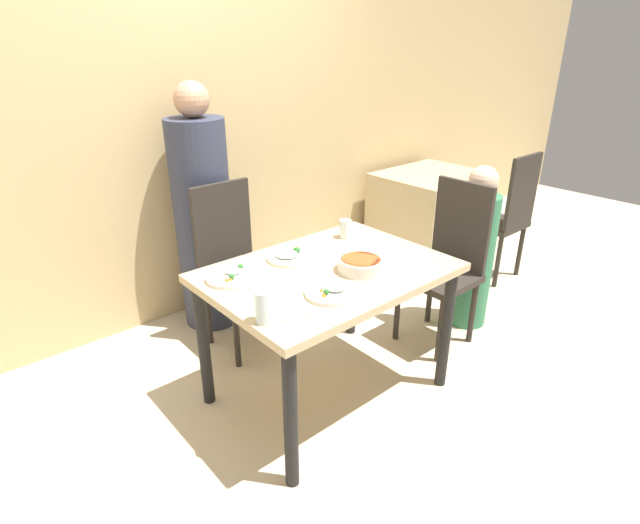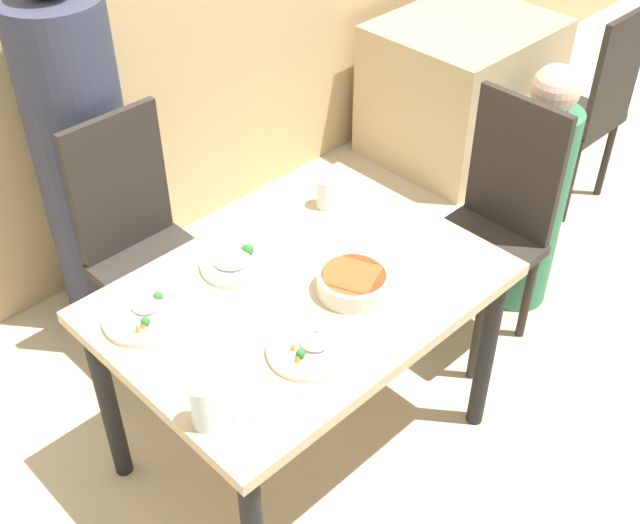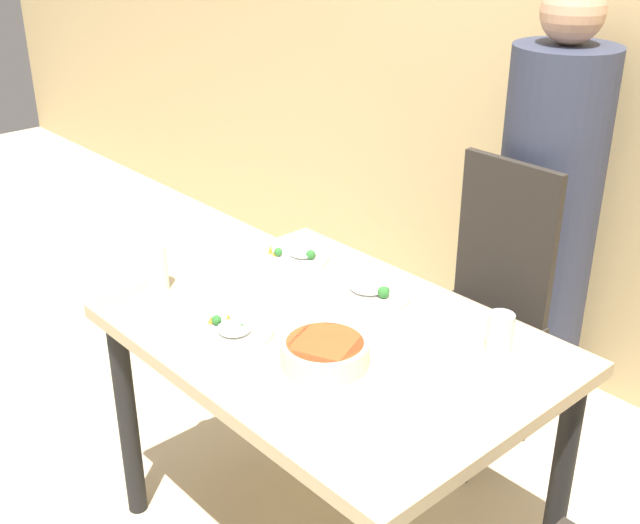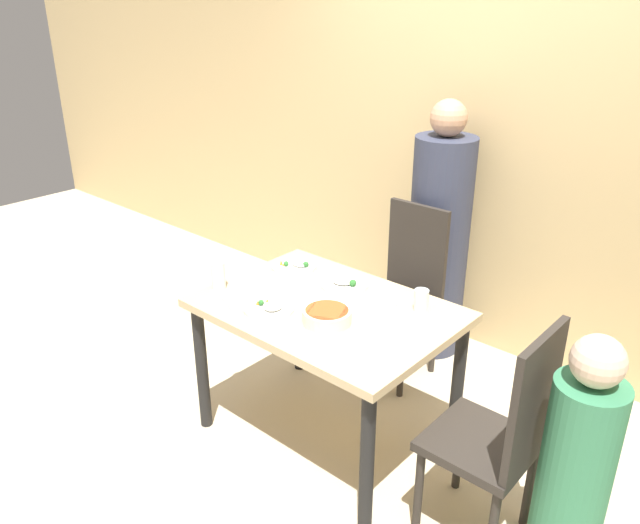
{
  "view_description": "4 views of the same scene",
  "coord_description": "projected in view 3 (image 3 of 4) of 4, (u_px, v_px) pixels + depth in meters",
  "views": [
    {
      "loc": [
        -1.48,
        -1.64,
        1.76
      ],
      "look_at": [
        -0.1,
        -0.05,
        0.82
      ],
      "focal_mm": 28.0,
      "sensor_mm": 36.0,
      "label": 1
    },
    {
      "loc": [
        -1.24,
        -1.34,
        2.32
      ],
      "look_at": [
        -0.02,
        -0.1,
        0.91
      ],
      "focal_mm": 45.0,
      "sensor_mm": 36.0,
      "label": 2
    },
    {
      "loc": [
        1.35,
        -1.26,
        1.83
      ],
      "look_at": [
        -0.0,
        -0.04,
        0.96
      ],
      "focal_mm": 45.0,
      "sensor_mm": 36.0,
      "label": 3
    },
    {
      "loc": [
        1.69,
        -1.97,
        2.1
      ],
      "look_at": [
        -0.09,
        0.05,
        0.93
      ],
      "focal_mm": 35.0,
      "sensor_mm": 36.0,
      "label": 4
    }
  ],
  "objects": [
    {
      "name": "glass_water_tall",
      "position": [
        156.0,
        268.0,
        2.33
      ],
      "size": [
        0.07,
        0.07,
        0.14
      ],
      "color": "silver",
      "rests_on": "dining_table"
    },
    {
      "name": "person_adult",
      "position": [
        545.0,
        226.0,
        2.87
      ],
      "size": [
        0.36,
        0.36,
        1.56
      ],
      "color": "#33384C",
      "rests_on": "ground_plane"
    },
    {
      "name": "plate_rice_adult",
      "position": [
        370.0,
        293.0,
        2.31
      ],
      "size": [
        0.23,
        0.23,
        0.05
      ],
      "color": "white",
      "rests_on": "dining_table"
    },
    {
      "name": "plate_noodles",
      "position": [
        293.0,
        256.0,
        2.54
      ],
      "size": [
        0.24,
        0.24,
        0.05
      ],
      "color": "white",
      "rests_on": "dining_table"
    },
    {
      "name": "wall_back",
      "position": [
        632.0,
        38.0,
        2.71
      ],
      "size": [
        10.0,
        0.06,
        2.7
      ],
      "color": "tan",
      "rests_on": "ground_plane"
    },
    {
      "name": "spoon_steel",
      "position": [
        424.0,
        328.0,
        2.15
      ],
      "size": [
        0.18,
        0.07,
        0.01
      ],
      "color": "silver",
      "rests_on": "dining_table"
    },
    {
      "name": "chair_adult_spot",
      "position": [
        481.0,
        301.0,
        2.74
      ],
      "size": [
        0.4,
        0.4,
        1.01
      ],
      "color": "#2D2823",
      "rests_on": "ground_plane"
    },
    {
      "name": "bowl_curry",
      "position": [
        325.0,
        352.0,
        1.98
      ],
      "size": [
        0.22,
        0.22,
        0.06
      ],
      "color": "silver",
      "rests_on": "dining_table"
    },
    {
      "name": "dining_table",
      "position": [
        332.0,
        363.0,
        2.17
      ],
      "size": [
        1.17,
        0.84,
        0.74
      ],
      "color": "tan",
      "rests_on": "ground_plane"
    },
    {
      "name": "glass_water_short",
      "position": [
        500.0,
        333.0,
        2.03
      ],
      "size": [
        0.07,
        0.07,
        0.1
      ],
      "color": "silver",
      "rests_on": "dining_table"
    },
    {
      "name": "plate_rice_child",
      "position": [
        230.0,
        331.0,
        2.11
      ],
      "size": [
        0.23,
        0.23,
        0.05
      ],
      "color": "white",
      "rests_on": "dining_table"
    },
    {
      "name": "fork_steel",
      "position": [
        163.0,
        313.0,
        2.22
      ],
      "size": [
        0.18,
        0.08,
        0.01
      ],
      "color": "silver",
      "rests_on": "dining_table"
    }
  ]
}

